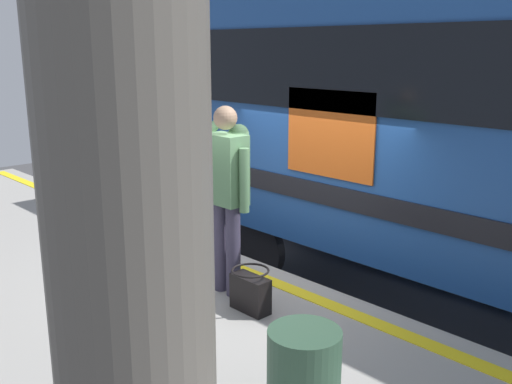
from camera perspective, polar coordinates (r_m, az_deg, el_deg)
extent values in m
plane|color=#3D3D3F|center=(6.80, 1.22, -14.61)|extent=(24.28, 24.28, 0.00)
cube|color=gray|center=(5.49, -15.14, -17.04)|extent=(14.30, 4.17, 0.94)
cube|color=yellow|center=(6.20, -0.72, -7.87)|extent=(14.01, 0.16, 0.01)
cube|color=slate|center=(7.69, 8.66, -10.53)|extent=(18.59, 0.08, 0.16)
cube|color=slate|center=(8.79, 14.48, -7.61)|extent=(18.59, 0.08, 0.16)
cube|color=black|center=(5.49, 20.87, 10.73)|extent=(8.79, 0.03, 0.90)
cube|color=black|center=(5.72, 19.66, -3.21)|extent=(8.79, 0.03, 0.24)
cube|color=#D85919|center=(6.43, 7.21, 5.68)|extent=(1.21, 0.02, 0.96)
cylinder|color=black|center=(7.98, 0.41, -5.55)|extent=(0.84, 0.12, 0.84)
cylinder|color=black|center=(9.54, 9.81, -2.46)|extent=(0.84, 0.12, 0.84)
cylinder|color=#383347|center=(5.52, -2.26, -5.79)|extent=(0.14, 0.14, 0.90)
cylinder|color=#383347|center=(5.65, -3.47, -5.34)|extent=(0.14, 0.14, 0.90)
cube|color=#4C724C|center=(5.37, -2.97, 2.24)|extent=(0.40, 0.24, 0.65)
sphere|color=#4C724C|center=(5.42, -1.73, 5.66)|extent=(0.20, 0.20, 0.20)
sphere|color=tan|center=(5.29, -3.04, 7.30)|extent=(0.22, 0.22, 0.22)
cylinder|color=#4C724C|center=(5.20, -1.17, 1.13)|extent=(0.09, 0.09, 0.59)
cylinder|color=#4C724C|center=(5.45, -5.23, 5.33)|extent=(0.09, 0.42, 0.33)
cube|color=black|center=(5.36, -6.12, 6.90)|extent=(0.07, 0.02, 0.15)
cube|color=black|center=(5.29, -0.56, -9.98)|extent=(0.38, 0.17, 0.33)
torus|color=black|center=(5.21, -0.56, -7.73)|extent=(0.34, 0.34, 0.02)
cylinder|color=#59544C|center=(1.23, -12.16, -7.21)|extent=(0.34, 0.34, 3.77)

